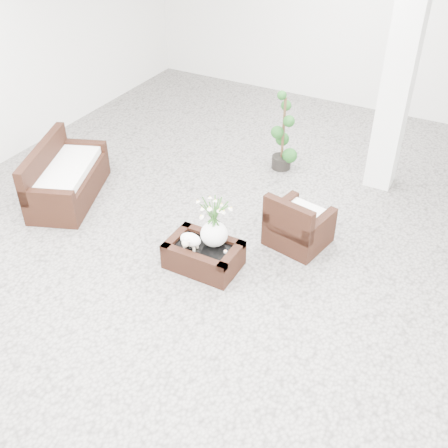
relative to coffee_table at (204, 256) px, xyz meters
The scene contains 9 objects.
ground 0.37m from the coffee_table, 51.54° to the left, with size 11.00×11.00×0.00m, color gray.
column 3.72m from the coffee_table, 65.32° to the left, with size 0.40×0.40×3.50m, color white.
coffee_table is the anchor object (origin of this frame).
sheep_figurine 0.30m from the coffee_table, 140.19° to the right, with size 0.28×0.23×0.21m, color white.
planter_narcissus 0.57m from the coffee_table, 45.00° to the left, with size 0.44×0.44×0.80m, color white, non-canonical shape.
tealight 0.35m from the coffee_table, ahead, with size 0.04×0.04×0.03m, color white.
armchair 1.35m from the coffee_table, 49.64° to the left, with size 0.72×0.69×0.77m, color black.
loveseat 2.61m from the coffee_table, behind, with size 1.59×0.76×0.85m, color black.
topiary 2.80m from the coffee_table, 92.76° to the left, with size 0.35×0.35×1.30m, color #164215, non-canonical shape.
Camera 1 is at (2.53, -4.79, 4.48)m, focal length 43.60 mm.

